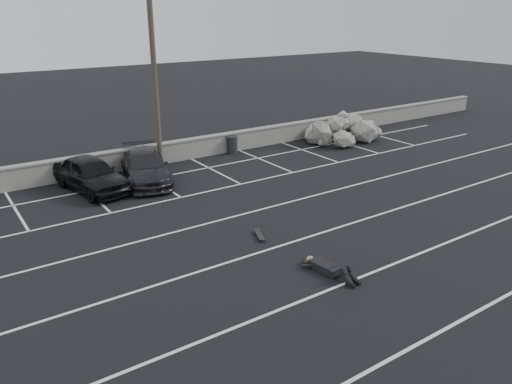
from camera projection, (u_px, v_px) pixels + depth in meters
ground at (374, 272)px, 15.04m from camera, size 120.00×120.00×0.00m
seawall at (172, 151)px, 25.69m from camera, size 50.00×0.45×1.06m
stall_lines at (283, 224)px, 18.41m from camera, size 36.00×20.05×0.01m
car_left at (91, 174)px, 21.54m from camera, size 2.60×4.66×1.50m
car_right at (146, 167)px, 22.70m from camera, size 3.05×5.04×1.37m
utility_pole at (154, 68)px, 23.03m from camera, size 1.29×0.26×9.64m
trash_bin at (232, 145)px, 27.21m from camera, size 0.80×0.80×0.94m
riprap_pile at (342, 132)px, 29.69m from camera, size 4.92×4.13×1.46m
person at (323, 262)px, 15.08m from camera, size 1.53×2.73×0.50m
skateboard at (260, 235)px, 17.29m from camera, size 0.48×0.80×0.09m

